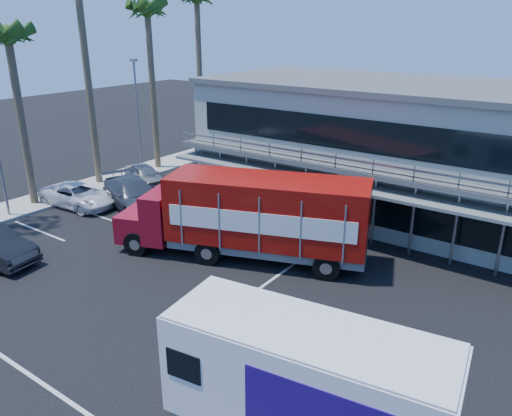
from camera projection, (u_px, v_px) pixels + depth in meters
The scene contains 12 objects.
ground at pixel (181, 300), 19.70m from camera, with size 120.00×120.00×0.00m, color black.
building at pixel (400, 148), 28.19m from camera, with size 22.40×12.00×7.30m.
curb_strip at pixel (76, 190), 32.43m from camera, with size 3.00×32.00×0.16m, color #A5A399.
palm_c at pixel (9, 45), 26.92m from camera, with size 2.80×2.80×10.75m.
palm_e at pixel (148, 19), 33.97m from camera, with size 2.80×2.80×12.25m.
palm_f at pixel (197, 7), 38.07m from camera, with size 2.80×2.80×13.25m.
light_pole_far at pixel (138, 113), 34.28m from camera, with size 0.50×0.25×8.09m.
red_truck at pixel (250, 214), 22.58m from camera, with size 11.82×6.47×3.91m.
white_van at pixel (305, 385), 12.38m from camera, with size 7.36×3.36×3.47m.
parked_car_c at pixel (78, 195), 29.64m from camera, with size 2.28×4.94×1.37m, color white.
parked_car_d at pixel (134, 195), 29.23m from camera, with size 2.39×5.89×1.71m, color #323843.
parked_car_e at pixel (145, 175), 33.67m from camera, with size 1.62×4.02×1.37m, color gray.
Camera 1 is at (12.43, -12.27, 10.26)m, focal length 35.00 mm.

